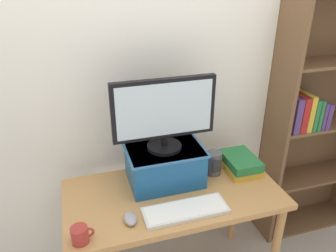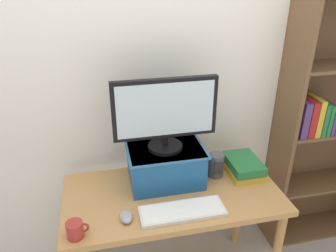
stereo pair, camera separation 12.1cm
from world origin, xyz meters
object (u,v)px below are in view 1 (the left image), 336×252
Objects in this scene: computer_mouse at (130,219)px; keyboard at (186,210)px; computer_monitor at (164,113)px; desk_speaker at (214,163)px; coffee_mug at (80,235)px; bookshelf_unit at (318,120)px; desk at (173,205)px; book_stack at (240,163)px; riser_box at (164,163)px.

keyboard is at bearing -3.31° from computer_mouse.
computer_monitor is 0.49m from desk_speaker.
desk_speaker is (0.83, 0.34, 0.03)m from coffee_mug.
desk is at bearing -166.73° from bookshelf_unit.
bookshelf_unit is at bearing 21.58° from keyboard.
computer_mouse is 0.40× the size of book_stack.
desk is at bearing 92.51° from keyboard.
desk_speaker is (0.58, 0.28, 0.06)m from computer_mouse.
book_stack is at bearing -164.88° from bookshelf_unit.
keyboard is at bearing -158.42° from bookshelf_unit.
keyboard is at bearing -134.59° from desk_speaker.
desk_speaker is at bearing 174.25° from book_stack.
riser_box reaches higher than coffee_mug.
book_stack is at bearing -3.91° from computer_monitor.
coffee_mug reaches higher than computer_mouse.
bookshelf_unit is 1.29m from keyboard.
riser_box is (-1.22, -0.16, -0.05)m from bookshelf_unit.
bookshelf_unit reaches higher than desk_speaker.
book_stack is at bearing 17.87° from coffee_mug.
desk is at bearing 24.06° from coffee_mug.
desk_speaker is at bearing 45.41° from keyboard.
keyboard is 1.73× the size of book_stack.
computer_monitor is (-0.02, 0.12, 0.55)m from desk.
riser_box is 3.01× the size of desk_speaker.
computer_mouse reaches higher than desk.
desk is at bearing -169.60° from book_stack.
keyboard is at bearing -85.52° from riser_box.
keyboard is at bearing -87.49° from desk.
keyboard is at bearing -85.50° from computer_monitor.
desk_speaker reaches higher than computer_mouse.
desk is 4.75× the size of book_stack.
computer_mouse is at bearing -161.22° from book_stack.
computer_mouse is at bearing -162.99° from bookshelf_unit.
coffee_mug is at bearing -145.12° from riser_box.
computer_monitor is 3.93× the size of desk_speaker.
bookshelf_unit reaches higher than riser_box.
desk_speaker is (0.29, 0.29, 0.06)m from keyboard.
book_stack is (0.48, 0.09, 0.15)m from desk.
computer_monitor reaches higher than riser_box.
riser_box is at bearing 47.56° from computer_mouse.
desk_speaker reaches higher than coffee_mug.
riser_box is 4.31× the size of computer_mouse.
keyboard is 3.04× the size of desk_speaker.
coffee_mug is (-0.52, -0.36, -0.41)m from computer_monitor.
bookshelf_unit is 1.26m from computer_monitor.
desk is 8.32× the size of desk_speaker.
book_stack is 1.75× the size of desk_speaker.
bookshelf_unit is 6.94× the size of book_stack.
coffee_mug reaches higher than keyboard.
coffee_mug is at bearing -163.27° from bookshelf_unit.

